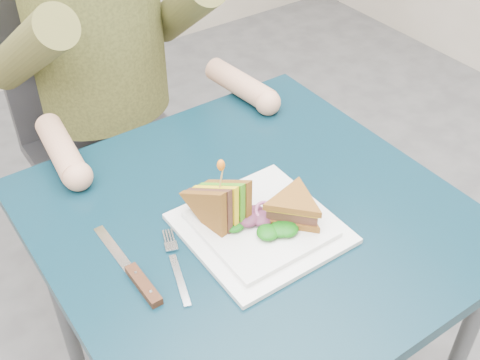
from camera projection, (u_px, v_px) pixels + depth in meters
table at (251, 244)px, 1.18m from camera, size 0.75×0.75×0.73m
chair at (98, 116)px, 1.72m from camera, size 0.42×0.40×0.93m
diner at (95, 5)px, 1.41m from camera, size 0.54×0.59×0.74m
plate at (260, 227)px, 1.09m from camera, size 0.26×0.26×0.02m
sandwich_flat at (294, 208)px, 1.07m from camera, size 0.17×0.17×0.05m
sandwich_upright at (222, 206)px, 1.06m from camera, size 0.09×0.15×0.15m
fork at (177, 268)px, 1.02m from camera, size 0.07×0.17×0.01m
knife at (138, 278)px, 1.00m from camera, size 0.02×0.22×0.02m
toothpick at (221, 178)px, 1.02m from camera, size 0.01×0.01×0.06m
toothpick_frill at (221, 165)px, 1.00m from camera, size 0.01×0.01×0.02m
lettuce_spill at (260, 214)px, 1.08m from camera, size 0.15×0.13×0.02m
onion_ring at (266, 212)px, 1.08m from camera, size 0.04×0.04×0.02m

